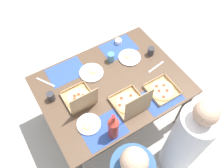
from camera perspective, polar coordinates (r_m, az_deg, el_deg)
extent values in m
plane|color=beige|center=(2.88, 0.00, -8.25)|extent=(6.00, 6.00, 0.00)
cylinder|color=#3F3328|center=(3.00, 5.63, 7.13)|extent=(0.07, 0.07, 0.70)
cylinder|color=#3F3328|center=(2.71, -16.51, -3.55)|extent=(0.07, 0.07, 0.70)
cylinder|color=#3F3328|center=(2.66, 16.90, -5.67)|extent=(0.07, 0.07, 0.70)
cube|color=brown|center=(2.26, 0.00, -0.22)|extent=(1.37, 1.03, 0.03)
cube|color=#2D4C9E|center=(2.54, 1.61, 8.78)|extent=(0.36, 0.26, 0.00)
cube|color=#2D4C9E|center=(2.38, -10.99, 2.93)|extent=(0.36, 0.26, 0.00)
cube|color=#2D4C9E|center=(2.21, 11.81, -3.12)|extent=(0.36, 0.26, 0.00)
cube|color=#2D4C9E|center=(2.02, -2.05, -11.06)|extent=(0.36, 0.26, 0.00)
cube|color=tan|center=(2.14, 3.95, -4.65)|extent=(0.27, 0.27, 0.01)
cube|color=tan|center=(2.17, 6.89, -2.79)|extent=(0.01, 0.27, 0.03)
cube|color=tan|center=(2.08, 0.93, -6.08)|extent=(0.01, 0.27, 0.03)
cube|color=tan|center=(2.18, 2.02, -1.84)|extent=(0.27, 0.01, 0.03)
cube|color=tan|center=(2.07, 6.04, -7.10)|extent=(0.27, 0.01, 0.03)
cylinder|color=#E0B76B|center=(2.13, 3.96, -4.53)|extent=(0.24, 0.24, 0.01)
cylinder|color=#EFD67F|center=(2.12, 3.98, -4.42)|extent=(0.22, 0.22, 0.00)
cylinder|color=red|center=(2.10, 1.86, -5.13)|extent=(0.03, 0.03, 0.00)
cylinder|color=red|center=(2.10, 4.60, -5.46)|extent=(0.03, 0.03, 0.00)
cylinder|color=red|center=(2.13, 6.29, -4.33)|extent=(0.03, 0.03, 0.00)
cylinder|color=red|center=(2.16, 4.53, -2.77)|extent=(0.03, 0.03, 0.00)
cylinder|color=red|center=(2.14, 2.28, -3.45)|extent=(0.03, 0.03, 0.00)
cube|color=tan|center=(1.94, 6.46, -5.09)|extent=(0.27, 0.01, 0.27)
cube|color=tan|center=(2.18, -8.11, -3.46)|extent=(0.26, 0.26, 0.01)
cube|color=tan|center=(2.19, -5.26, -1.76)|extent=(0.01, 0.26, 0.03)
cube|color=tan|center=(2.15, -11.13, -4.69)|extent=(0.01, 0.26, 0.03)
cube|color=tan|center=(2.23, -9.62, -0.86)|extent=(0.26, 0.01, 0.03)
cube|color=tan|center=(2.10, -6.61, -5.71)|extent=(0.26, 0.01, 0.03)
cylinder|color=#E0B76B|center=(2.17, -8.13, -3.34)|extent=(0.23, 0.23, 0.01)
cylinder|color=#EFD67F|center=(2.16, -8.16, -3.23)|extent=(0.20, 0.20, 0.00)
cylinder|color=red|center=(2.16, -9.05, -3.62)|extent=(0.03, 0.03, 0.00)
cylinder|color=red|center=(2.13, -8.39, -4.58)|extent=(0.03, 0.03, 0.00)
cylinder|color=red|center=(2.15, -7.28, -3.56)|extent=(0.03, 0.03, 0.00)
cylinder|color=red|center=(2.17, -6.99, -2.74)|extent=(0.03, 0.03, 0.00)
cylinder|color=red|center=(2.18, -8.09, -2.50)|extent=(0.03, 0.03, 0.00)
cylinder|color=red|center=(2.18, -9.01, -2.84)|extent=(0.03, 0.03, 0.00)
cube|color=tan|center=(1.97, -6.70, -4.20)|extent=(0.26, 0.04, 0.25)
cube|color=tan|center=(2.25, 11.94, -1.59)|extent=(0.26, 0.26, 0.01)
cube|color=tan|center=(2.30, 14.48, 0.08)|extent=(0.01, 0.26, 0.03)
cube|color=tan|center=(2.18, 9.43, -2.83)|extent=(0.01, 0.26, 0.03)
cube|color=tan|center=(2.28, 10.04, 0.95)|extent=(0.26, 0.01, 0.03)
cube|color=tan|center=(2.19, 14.08, -3.71)|extent=(0.26, 0.01, 0.03)
cylinder|color=#E0B76B|center=(2.24, 11.98, -1.46)|extent=(0.23, 0.23, 0.01)
cylinder|color=#EFD67F|center=(2.24, 12.02, -1.35)|extent=(0.21, 0.21, 0.00)
cylinder|color=red|center=(2.22, 11.28, -1.62)|extent=(0.03, 0.03, 0.00)
cylinder|color=red|center=(2.19, 12.36, -3.04)|extent=(0.03, 0.03, 0.00)
cylinder|color=red|center=(2.24, 13.15, -1.53)|extent=(0.03, 0.03, 0.00)
cylinder|color=red|center=(2.26, 12.38, -0.31)|extent=(0.03, 0.03, 0.00)
cylinder|color=red|center=(2.24, 10.68, -0.52)|extent=(0.03, 0.03, 0.00)
cylinder|color=white|center=(2.04, -5.62, -9.65)|extent=(0.20, 0.20, 0.01)
cylinder|color=white|center=(2.04, -5.63, -9.56)|extent=(0.21, 0.21, 0.01)
cylinder|color=#E0B76B|center=(2.02, -6.07, -10.00)|extent=(0.08, 0.08, 0.01)
cylinder|color=#EFD67F|center=(2.02, -6.09, -9.93)|extent=(0.07, 0.07, 0.00)
cylinder|color=white|center=(2.45, 4.25, 6.34)|extent=(0.22, 0.22, 0.01)
cylinder|color=white|center=(2.44, 4.26, 6.46)|extent=(0.23, 0.23, 0.01)
cylinder|color=#E0B76B|center=(2.45, 3.82, 6.93)|extent=(0.09, 0.09, 0.01)
cylinder|color=#EFD67F|center=(2.44, 3.82, 7.02)|extent=(0.08, 0.08, 0.00)
cylinder|color=white|center=(2.33, -4.99, 2.68)|extent=(0.23, 0.23, 0.01)
cylinder|color=white|center=(2.32, -5.00, 2.80)|extent=(0.24, 0.24, 0.01)
cylinder|color=#E0B76B|center=(2.33, -4.55, 3.34)|extent=(0.09, 0.09, 0.01)
cylinder|color=#EFD67F|center=(2.32, -4.56, 3.43)|extent=(0.08, 0.08, 0.00)
cylinder|color=#B2382D|center=(1.90, 0.30, -10.73)|extent=(0.09, 0.09, 0.22)
cone|color=#B2382D|center=(1.79, 0.32, -9.08)|extent=(0.09, 0.09, 0.04)
cylinder|color=#B2382D|center=(1.75, 0.33, -8.44)|extent=(0.03, 0.03, 0.06)
cylinder|color=red|center=(1.72, 0.33, -7.95)|extent=(0.03, 0.03, 0.01)
cylinder|color=#333338|center=(2.48, 9.36, 7.80)|extent=(0.07, 0.07, 0.09)
cylinder|color=teal|center=(2.39, -0.26, 6.47)|extent=(0.07, 0.07, 0.10)
cylinder|color=#333338|center=(2.19, -14.52, -2.94)|extent=(0.07, 0.07, 0.09)
cylinder|color=white|center=(2.57, 1.55, 10.22)|extent=(0.07, 0.07, 0.05)
cube|color=#B7B7BC|center=(2.34, -15.75, 0.42)|extent=(0.12, 0.19, 0.00)
cube|color=#B7B7BC|center=(2.41, 10.58, 4.07)|extent=(0.21, 0.05, 0.00)
cylinder|color=white|center=(2.32, 17.18, -13.46)|extent=(0.32, 0.32, 0.99)
sphere|color=#D1A889|center=(1.81, 21.81, -6.48)|extent=(0.19, 0.19, 0.19)
sphere|color=#D1A889|center=(1.62, 5.41, -18.06)|extent=(0.19, 0.19, 0.19)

